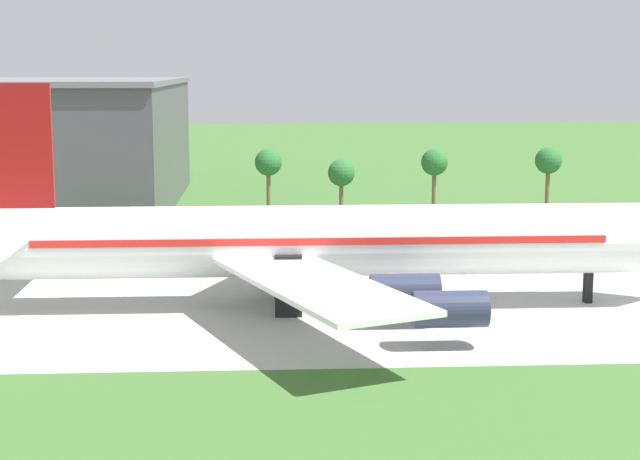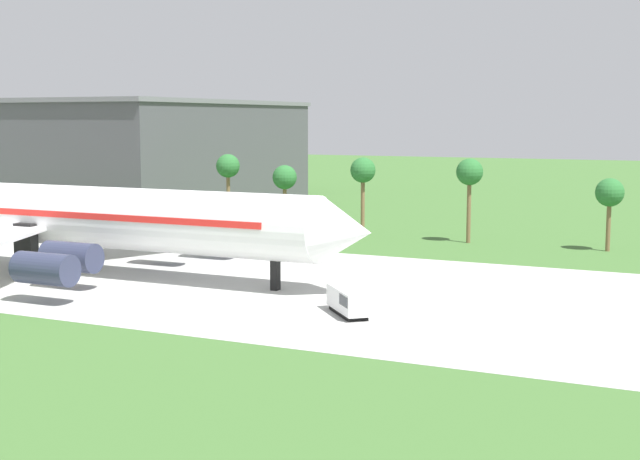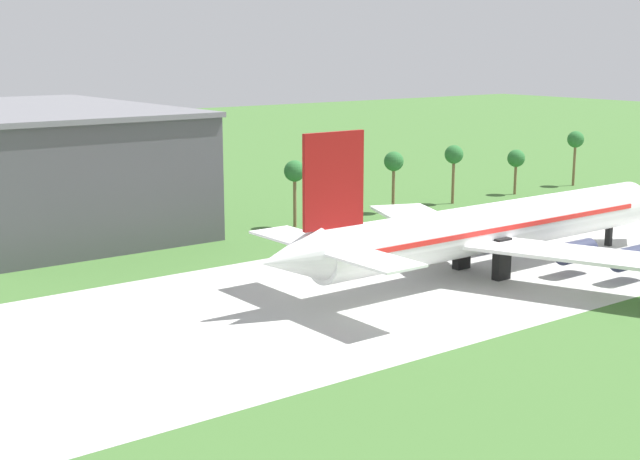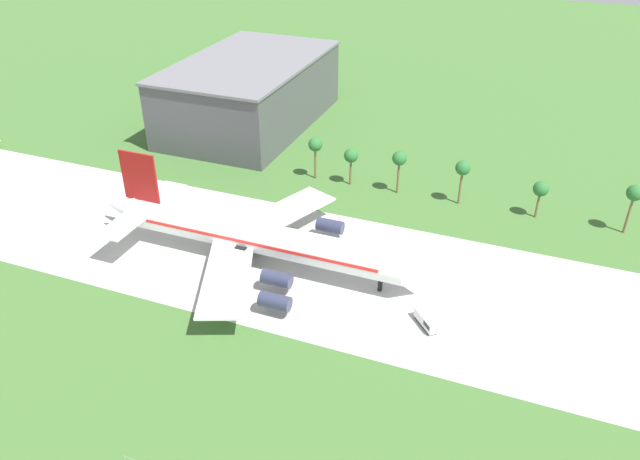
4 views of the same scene
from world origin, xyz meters
name	(u,v)px [view 3 (image 3 of 4)]	position (x,y,z in m)	size (l,w,h in m)	color
jet_airliner	(491,228)	(-45.05, -2.69, 6.14)	(73.80, 52.69, 20.61)	white
terminal_building	(41,166)	(-81.20, 66.34, 10.10)	(36.72, 61.20, 20.17)	#47474C
palm_tree_row	(480,156)	(-3.21, 38.14, 8.74)	(119.16, 3.60, 11.95)	brown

